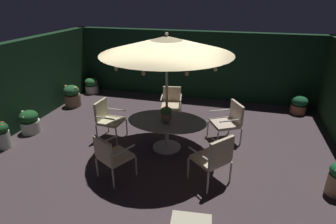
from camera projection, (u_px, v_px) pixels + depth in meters
The scene contains 16 objects.
ground_plane at pixel (166, 146), 6.45m from camera, with size 8.52×7.34×0.02m, color #47383D.
hedge_backdrop_rear at pixel (193, 65), 9.10m from camera, with size 8.52×0.30×2.25m, color #14331F.
hedge_backdrop_left at pixel (14, 87), 6.95m from camera, with size 0.30×7.34×2.25m, color #16341C.
patio_dining_table at pixel (167, 126), 6.12m from camera, with size 1.82×1.24×0.72m.
patio_umbrella at pixel (167, 45), 5.37m from camera, with size 2.74×2.74×2.66m.
centerpiece_planter at pixel (166, 113), 5.86m from camera, with size 0.25×0.25×0.39m.
patio_chair_north at pixel (229, 119), 6.48m from camera, with size 0.86×0.86×0.97m.
patio_chair_northeast at pixel (171, 102), 7.54m from camera, with size 0.66×0.72×0.94m.
patio_chair_east at pixel (107, 117), 6.58m from camera, with size 0.62×0.61×0.98m.
patio_chair_southeast at pixel (111, 154), 5.09m from camera, with size 0.77×0.78×0.94m.
patio_chair_south at pixel (214, 156), 4.93m from camera, with size 0.85×0.85×1.03m.
potted_plant_back_center at pixel (299, 104), 8.07m from camera, with size 0.47×0.47×0.56m.
potted_plant_right_near at pixel (72, 96), 8.57m from camera, with size 0.50×0.50×0.70m.
potted_plant_back_right at pixel (30, 122), 6.95m from camera, with size 0.48×0.48×0.61m.
potted_plant_right_far at pixel (92, 85), 9.74m from camera, with size 0.47×0.46×0.57m.
potted_plant_left_near at pixel (1, 134), 6.22m from camera, with size 0.37×0.38×0.64m.
Camera 1 is at (1.46, -5.37, 3.35)m, focal length 28.57 mm.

